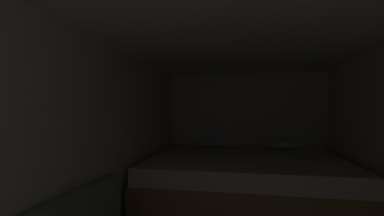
{
  "coord_description": "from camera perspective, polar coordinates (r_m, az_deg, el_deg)",
  "views": [
    {
      "loc": [
        0.0,
        -0.3,
        1.39
      ],
      "look_at": [
        -0.57,
        2.64,
        1.42
      ],
      "focal_mm": 25.82,
      "sensor_mm": 36.0,
      "label": 1
    }
  ],
  "objects": [
    {
      "name": "wall_left",
      "position": [
        2.72,
        -19.39,
        -8.23
      ],
      "size": [
        0.05,
        5.22,
        2.06
      ],
      "primitive_type": "cube",
      "color": "silver",
      "rests_on": "ground"
    },
    {
      "name": "ceiling_slab",
      "position": [
        2.43,
        10.9,
        15.93
      ],
      "size": [
        2.77,
        5.22,
        0.05
      ],
      "primitive_type": "cube",
      "color": "white",
      "rests_on": "wall_left"
    },
    {
      "name": "bed",
      "position": [
        3.97,
        10.99,
        -15.22
      ],
      "size": [
        2.55,
        2.1,
        0.91
      ],
      "color": "#9E7247",
      "rests_on": "ground"
    },
    {
      "name": "wall_back",
      "position": [
        4.97,
        10.99,
        -4.76
      ],
      "size": [
        2.77,
        0.05,
        2.06
      ],
      "primitive_type": "cube",
      "color": "silver",
      "rests_on": "ground"
    }
  ]
}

